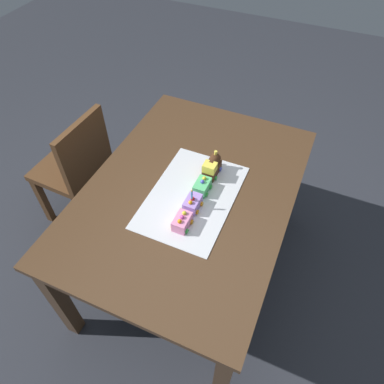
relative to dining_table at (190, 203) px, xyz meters
name	(u,v)px	position (x,y,z in m)	size (l,w,h in m)	color
ground_plane	(190,264)	(0.00, 0.00, -0.63)	(8.00, 8.00, 0.00)	#2D3038
dining_table	(190,203)	(0.00, 0.00, 0.00)	(1.40, 1.00, 0.74)	#4C331E
chair	(77,168)	(-0.10, -0.83, -0.16)	(0.42, 0.42, 0.86)	brown
cake_board	(192,196)	(0.04, 0.03, 0.11)	(0.60, 0.40, 0.00)	silver
cake_locomotive	(212,167)	(-0.14, 0.06, 0.16)	(0.14, 0.08, 0.12)	#472816
cake_car_caboose_mint_green	(202,186)	(-0.01, 0.06, 0.14)	(0.10, 0.08, 0.07)	#59CC7A
cake_car_tanker_lavender	(193,203)	(0.10, 0.06, 0.14)	(0.10, 0.08, 0.07)	#AD84E0
cake_car_flatbed_bubblegum	(182,222)	(0.22, 0.06, 0.14)	(0.10, 0.08, 0.07)	pink
birthday_candle	(192,194)	(0.11, 0.06, 0.21)	(0.01, 0.01, 0.06)	#4CA5E5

